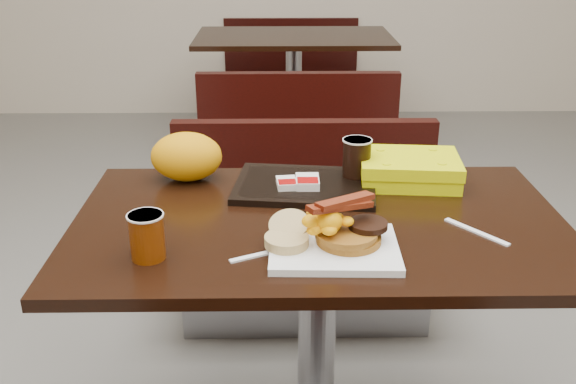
{
  "coord_description": "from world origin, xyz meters",
  "views": [
    {
      "loc": [
        -0.1,
        -1.42,
        1.44
      ],
      "look_at": [
        -0.08,
        0.01,
        0.82
      ],
      "focal_mm": 40.4,
      "sensor_mm": 36.0,
      "label": 1
    }
  ],
  "objects_px": {
    "coffee_cup_near": "(147,236)",
    "fork": "(252,256)",
    "bench_near_n": "(306,232)",
    "hashbrown_sleeve_right": "(307,182)",
    "hashbrown_sleeve_left": "(287,183)",
    "clamshell": "(409,169)",
    "table_near": "(317,346)",
    "knife": "(476,232)",
    "bench_far_s": "(297,131)",
    "pancake_stack": "(349,235)",
    "table_far": "(294,95)",
    "platter": "(334,248)",
    "bench_far_n": "(291,73)",
    "coffee_cup_far": "(357,158)",
    "tray": "(305,186)",
    "paper_bag": "(187,157)"
  },
  "relations": [
    {
      "from": "table_far",
      "to": "tray",
      "type": "xyz_separation_m",
      "value": [
        -0.03,
        -2.41,
        0.38
      ]
    },
    {
      "from": "platter",
      "to": "hashbrown_sleeve_right",
      "type": "relative_size",
      "value": 3.37
    },
    {
      "from": "clamshell",
      "to": "hashbrown_sleeve_right",
      "type": "bearing_deg",
      "value": -161.2
    },
    {
      "from": "platter",
      "to": "paper_bag",
      "type": "bearing_deg",
      "value": 132.95
    },
    {
      "from": "table_near",
      "to": "coffee_cup_far",
      "type": "relative_size",
      "value": 11.41
    },
    {
      "from": "bench_near_n",
      "to": "clamshell",
      "type": "bearing_deg",
      "value": -60.23
    },
    {
      "from": "coffee_cup_near",
      "to": "fork",
      "type": "xyz_separation_m",
      "value": [
        0.22,
        -0.0,
        -0.05
      ]
    },
    {
      "from": "coffee_cup_near",
      "to": "coffee_cup_far",
      "type": "relative_size",
      "value": 0.98
    },
    {
      "from": "table_far",
      "to": "bench_far_s",
      "type": "bearing_deg",
      "value": -90.0
    },
    {
      "from": "fork",
      "to": "knife",
      "type": "distance_m",
      "value": 0.53
    },
    {
      "from": "platter",
      "to": "hashbrown_sleeve_left",
      "type": "relative_size",
      "value": 4.04
    },
    {
      "from": "bench_far_n",
      "to": "coffee_cup_far",
      "type": "distance_m",
      "value": 3.09
    },
    {
      "from": "table_near",
      "to": "table_far",
      "type": "xyz_separation_m",
      "value": [
        0.0,
        2.6,
        0.0
      ]
    },
    {
      "from": "pancake_stack",
      "to": "fork",
      "type": "xyz_separation_m",
      "value": [
        -0.21,
        -0.04,
        -0.03
      ]
    },
    {
      "from": "knife",
      "to": "paper_bag",
      "type": "relative_size",
      "value": 0.89
    },
    {
      "from": "coffee_cup_near",
      "to": "clamshell",
      "type": "relative_size",
      "value": 0.38
    },
    {
      "from": "table_near",
      "to": "coffee_cup_near",
      "type": "distance_m",
      "value": 0.6
    },
    {
      "from": "tray",
      "to": "hashbrown_sleeve_right",
      "type": "height_order",
      "value": "hashbrown_sleeve_right"
    },
    {
      "from": "bench_far_s",
      "to": "tray",
      "type": "xyz_separation_m",
      "value": [
        -0.03,
        -1.71,
        0.4
      ]
    },
    {
      "from": "knife",
      "to": "bench_far_s",
      "type": "bearing_deg",
      "value": 152.16
    },
    {
      "from": "table_far",
      "to": "coffee_cup_far",
      "type": "xyz_separation_m",
      "value": [
        0.12,
        -2.36,
        0.45
      ]
    },
    {
      "from": "bench_far_s",
      "to": "bench_far_n",
      "type": "height_order",
      "value": "same"
    },
    {
      "from": "bench_far_n",
      "to": "pancake_stack",
      "type": "relative_size",
      "value": 6.92
    },
    {
      "from": "platter",
      "to": "hashbrown_sleeve_right",
      "type": "xyz_separation_m",
      "value": [
        -0.04,
        0.34,
        0.02
      ]
    },
    {
      "from": "bench_near_n",
      "to": "hashbrown_sleeve_right",
      "type": "height_order",
      "value": "hashbrown_sleeve_right"
    },
    {
      "from": "fork",
      "to": "coffee_cup_far",
      "type": "height_order",
      "value": "coffee_cup_far"
    },
    {
      "from": "knife",
      "to": "clamshell",
      "type": "distance_m",
      "value": 0.33
    },
    {
      "from": "fork",
      "to": "tray",
      "type": "bearing_deg",
      "value": 45.72
    },
    {
      "from": "bench_far_s",
      "to": "clamshell",
      "type": "relative_size",
      "value": 3.71
    },
    {
      "from": "coffee_cup_near",
      "to": "fork",
      "type": "relative_size",
      "value": 0.71
    },
    {
      "from": "knife",
      "to": "clamshell",
      "type": "xyz_separation_m",
      "value": [
        -0.1,
        0.32,
        0.03
      ]
    },
    {
      "from": "knife",
      "to": "table_near",
      "type": "bearing_deg",
      "value": -140.15
    },
    {
      "from": "bench_far_n",
      "to": "coffee_cup_near",
      "type": "height_order",
      "value": "coffee_cup_near"
    },
    {
      "from": "hashbrown_sleeve_left",
      "to": "clamshell",
      "type": "relative_size",
      "value": 0.26
    },
    {
      "from": "bench_near_n",
      "to": "coffee_cup_far",
      "type": "bearing_deg",
      "value": -75.79
    },
    {
      "from": "hashbrown_sleeve_right",
      "to": "clamshell",
      "type": "distance_m",
      "value": 0.29
    },
    {
      "from": "bench_far_s",
      "to": "clamshell",
      "type": "height_order",
      "value": "clamshell"
    },
    {
      "from": "bench_near_n",
      "to": "tray",
      "type": "relative_size",
      "value": 2.66
    },
    {
      "from": "fork",
      "to": "table_near",
      "type": "bearing_deg",
      "value": 24.72
    },
    {
      "from": "bench_far_s",
      "to": "hashbrown_sleeve_right",
      "type": "distance_m",
      "value": 1.78
    },
    {
      "from": "bench_far_s",
      "to": "platter",
      "type": "relative_size",
      "value": 3.55
    },
    {
      "from": "pancake_stack",
      "to": "clamshell",
      "type": "height_order",
      "value": "clamshell"
    },
    {
      "from": "table_far",
      "to": "fork",
      "type": "xyz_separation_m",
      "value": [
        -0.16,
        -2.79,
        0.38
      ]
    },
    {
      "from": "bench_far_n",
      "to": "paper_bag",
      "type": "xyz_separation_m",
      "value": [
        -0.35,
        -3.04,
        0.46
      ]
    },
    {
      "from": "bench_far_n",
      "to": "table_near",
      "type": "bearing_deg",
      "value": -90.0
    },
    {
      "from": "hashbrown_sleeve_left",
      "to": "hashbrown_sleeve_right",
      "type": "xyz_separation_m",
      "value": [
        0.06,
        0.0,
        0.0
      ]
    },
    {
      "from": "bench_far_n",
      "to": "hashbrown_sleeve_right",
      "type": "bearing_deg",
      "value": -90.4
    },
    {
      "from": "coffee_cup_near",
      "to": "coffee_cup_far",
      "type": "bearing_deg",
      "value": 40.73
    },
    {
      "from": "table_near",
      "to": "paper_bag",
      "type": "xyz_separation_m",
      "value": [
        -0.35,
        0.26,
        0.44
      ]
    },
    {
      "from": "pancake_stack",
      "to": "knife",
      "type": "xyz_separation_m",
      "value": [
        0.31,
        0.07,
        -0.03
      ]
    }
  ]
}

